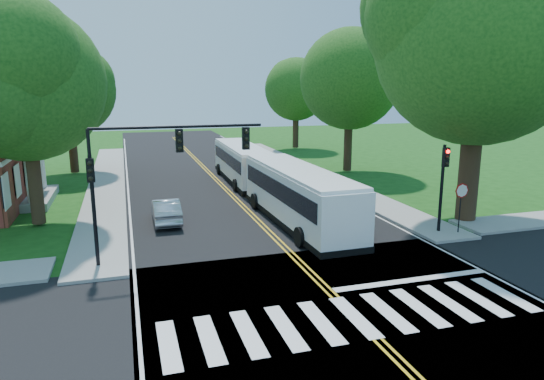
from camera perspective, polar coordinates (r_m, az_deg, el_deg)
name	(u,v)px	position (r m, az deg, el deg)	size (l,w,h in m)	color
ground	(348,310)	(17.01, 8.93, -13.81)	(140.00, 140.00, 0.00)	#154511
road	(232,196)	(33.24, -4.69, -0.65)	(14.00, 96.00, 0.01)	black
cross_road	(348,310)	(17.01, 8.93, -13.79)	(60.00, 12.00, 0.01)	black
center_line	(221,184)	(37.07, -6.03, 0.69)	(0.36, 70.00, 0.01)	gold
edge_line_w	(128,190)	(36.42, -16.58, 0.03)	(0.12, 70.00, 0.01)	silver
edge_line_e	(305,179)	(38.91, 3.85, 1.29)	(0.12, 70.00, 0.01)	silver
crosswalk	(355,317)	(16.60, 9.71, -14.47)	(12.60, 3.00, 0.01)	silver
stop_bar	(412,280)	(19.89, 16.13, -10.13)	(6.60, 0.40, 0.01)	silver
sidewalk_nw	(107,182)	(39.38, -18.83, 0.87)	(2.60, 40.00, 0.15)	gray
sidewalk_ne	(308,171)	(42.18, 4.30, 2.23)	(2.60, 40.00, 0.15)	gray
tree_ne_big	(481,41)	(28.16, 23.33, 15.79)	(10.80, 10.80, 14.91)	#342415
tree_west_near	(24,83)	(28.04, -27.11, 11.17)	(8.00, 8.00, 11.40)	#342415
tree_west_far	(68,90)	(43.85, -22.89, 10.79)	(7.60, 7.60, 10.67)	#342415
tree_east_mid	(350,79)	(41.90, 9.17, 12.74)	(8.40, 8.40, 11.93)	#342415
tree_east_far	(296,89)	(57.05, 2.85, 11.73)	(7.20, 7.20, 10.34)	#342415
signal_nw	(151,161)	(20.34, -14.02, 3.28)	(7.15, 0.46, 5.66)	black
signal_ne	(443,177)	(25.52, 19.50, 1.49)	(0.30, 0.46, 4.40)	black
stop_sign	(461,196)	(25.82, 21.38, -0.65)	(0.76, 0.08, 2.53)	black
bus_lead	(298,195)	(26.10, 3.09, -0.57)	(3.09, 11.91, 3.07)	white
bus_follow	(242,162)	(37.74, -3.57, 3.26)	(2.84, 11.07, 2.85)	white
hatchback	(166,211)	(27.17, -12.35, -2.39)	(1.41, 4.04, 1.33)	#B4B6BB
suv	(322,190)	(32.21, 5.92, 0.00)	(1.99, 4.31, 1.20)	#A4A7AB
dark_sedan	(297,177)	(36.33, 2.92, 1.54)	(1.81, 4.46, 1.29)	black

